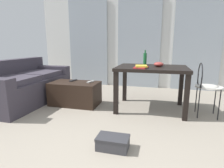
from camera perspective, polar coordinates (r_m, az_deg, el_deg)
The scene contains 14 objects.
ground_plane at distance 2.93m, azimuth 2.97°, elevation -9.79°, with size 8.65×8.65×0.00m, color gray.
wall_back at distance 4.90m, azimuth 8.61°, elevation 14.81°, with size 5.43×0.10×2.67m, color silver.
curtains at distance 4.81m, azimuth 8.42°, elevation 12.74°, with size 3.86×0.03×2.31m.
couch at distance 3.90m, azimuth -25.82°, elevation -0.51°, with size 0.94×1.83×0.82m.
coffee_table at distance 3.45m, azimuth -11.53°, elevation -2.92°, with size 0.89×0.50×0.42m.
craft_table at distance 3.12m, azimuth 12.34°, elevation 3.44°, with size 1.15×0.84×0.74m.
wire_chair at distance 3.12m, azimuth 27.10°, elevation 0.32°, with size 0.39×0.40×0.83m.
bottle_near at distance 3.27m, azimuth 10.34°, elevation 7.77°, with size 0.06×0.06×0.27m.
bowl at distance 3.12m, azimuth 14.49°, elevation 6.03°, with size 0.16×0.16×0.08m, color #9E3833.
book_stack at distance 2.88m, azimuth 9.17°, elevation 5.40°, with size 0.22×0.30×0.04m.
scissors at distance 3.36m, azimuth 15.54°, elevation 5.76°, with size 0.11×0.06×0.00m.
tv_remote_primary at distance 3.36m, azimuth -6.75°, elevation 0.72°, with size 0.04×0.17×0.02m, color #B7B7B2.
tv_remote_secondary at distance 3.54m, azimuth -12.12°, elevation 1.13°, with size 0.05×0.19×0.02m, color #232326.
shoebox at distance 2.04m, azimuth 0.28°, elevation -17.94°, with size 0.34×0.22×0.14m.
Camera 1 is at (0.54, -1.26, 1.09)m, focal length 29.04 mm.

